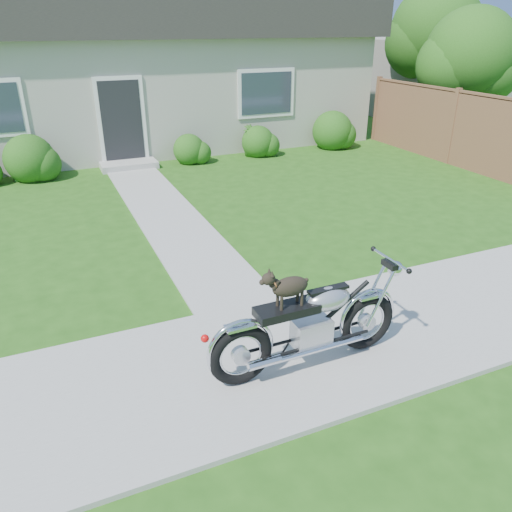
{
  "coord_description": "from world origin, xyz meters",
  "views": [
    {
      "loc": [
        -3.54,
        -4.11,
        3.36
      ],
      "look_at": [
        -1.3,
        1.0,
        0.75
      ],
      "focal_mm": 35.0,
      "sensor_mm": 36.0,
      "label": 1
    }
  ],
  "objects": [
    {
      "name": "potted_plant_left",
      "position": [
        -4.01,
        8.55,
        0.37
      ],
      "size": [
        0.79,
        0.72,
        0.74
      ],
      "primitive_type": "imported",
      "rotation": [
        0.0,
        0.0,
        0.26
      ],
      "color": "#1A5115",
      "rests_on": "ground"
    },
    {
      "name": "motorcycle_with_dog",
      "position": [
        -1.27,
        -0.33,
        0.56
      ],
      "size": [
        2.22,
        0.6,
        1.19
      ],
      "rotation": [
        0.0,
        0.0,
        0.0
      ],
      "color": "black",
      "rests_on": "sidewalk"
    },
    {
      "name": "house",
      "position": [
        -0.0,
        11.99,
        2.16
      ],
      "size": [
        12.6,
        7.03,
        4.5
      ],
      "color": "#ADA79C",
      "rests_on": "ground"
    },
    {
      "name": "tree_near",
      "position": [
        8.03,
        7.08,
        2.46
      ],
      "size": [
        2.57,
        2.5,
        3.84
      ],
      "color": "#3D2B1C",
      "rests_on": "ground"
    },
    {
      "name": "sidewalk",
      "position": [
        0.0,
        0.0,
        0.02
      ],
      "size": [
        24.0,
        2.2,
        0.04
      ],
      "primitive_type": "cube",
      "color": "#9E9B93",
      "rests_on": "ground"
    },
    {
      "name": "ground",
      "position": [
        0.0,
        0.0,
        0.0
      ],
      "size": [
        80.0,
        80.0,
        0.0
      ],
      "primitive_type": "plane",
      "color": "#235114",
      "rests_on": "ground"
    },
    {
      "name": "potted_plant_right",
      "position": [
        1.86,
        8.55,
        0.42
      ],
      "size": [
        0.59,
        0.59,
        0.84
      ],
      "primitive_type": "imported",
      "rotation": [
        0.0,
        0.0,
        0.29
      ],
      "color": "#2C621A",
      "rests_on": "ground"
    },
    {
      "name": "fence",
      "position": [
        6.3,
        5.75,
        0.94
      ],
      "size": [
        0.12,
        6.62,
        1.9
      ],
      "color": "brown",
      "rests_on": "ground"
    },
    {
      "name": "tree_far",
      "position": [
        9.58,
        10.32,
        2.97
      ],
      "size": [
        3.03,
        3.03,
        4.64
      ],
      "color": "#3D2B1C",
      "rests_on": "ground"
    },
    {
      "name": "shrub_row",
      "position": [
        -0.13,
        8.5,
        0.44
      ],
      "size": [
        10.41,
        1.16,
        1.16
      ],
      "color": "#275817",
      "rests_on": "ground"
    },
    {
      "name": "walkway",
      "position": [
        -1.5,
        5.0,
        0.01
      ],
      "size": [
        1.2,
        8.0,
        0.03
      ],
      "primitive_type": "cube",
      "color": "#9E9B93",
      "rests_on": "ground"
    }
  ]
}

